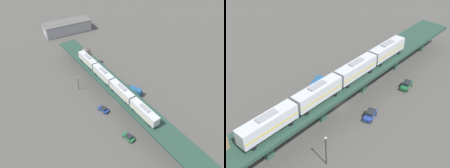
# 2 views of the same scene
# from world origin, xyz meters

# --- Properties ---
(ground_plane) EXTENTS (400.00, 400.00, 0.00)m
(ground_plane) POSITION_xyz_m (0.00, 0.00, 0.00)
(ground_plane) COLOR #4C4944
(elevated_viaduct) EXTENTS (12.80, 92.30, 6.62)m
(elevated_viaduct) POSITION_xyz_m (0.01, -0.15, 5.71)
(elevated_viaduct) COLOR #244135
(elevated_viaduct) RESTS_ON ground
(subway_train) EXTENTS (5.21, 49.88, 4.45)m
(subway_train) POSITION_xyz_m (-1.52, 2.37, 9.16)
(subway_train) COLOR silver
(subway_train) RESTS_ON elevated_viaduct
(street_car_blue) EXTENTS (3.05, 4.74, 1.89)m
(street_car_blue) POSITION_xyz_m (-7.91, -1.52, 0.94)
(street_car_blue) COLOR #233D93
(street_car_blue) RESTS_ON ground
(street_car_green) EXTENTS (2.64, 4.67, 1.89)m
(street_car_green) POSITION_xyz_m (-7.09, -17.35, 0.94)
(street_car_green) COLOR #1E6638
(street_car_green) RESTS_ON ground
(delivery_truck) EXTENTS (4.93, 7.50, 3.20)m
(delivery_truck) POSITION_xyz_m (7.92, 0.40, 1.76)
(delivery_truck) COLOR #333338
(delivery_truck) RESTS_ON ground
(street_lamp) EXTENTS (0.44, 0.44, 6.94)m
(street_lamp) POSITION_xyz_m (-10.56, 14.93, 4.11)
(street_lamp) COLOR black
(street_lamp) RESTS_ON ground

